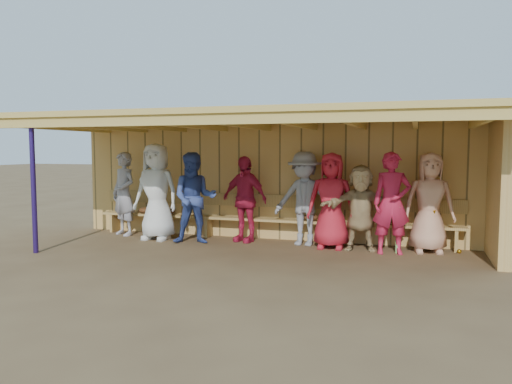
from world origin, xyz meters
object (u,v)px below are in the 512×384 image
(player_e, at_px, (304,199))
(player_g, at_px, (392,203))
(player_c, at_px, (194,198))
(player_h, at_px, (429,203))
(player_a, at_px, (124,194))
(player_d, at_px, (244,199))
(player_extra, at_px, (331,201))
(player_b, at_px, (157,192))
(bench, at_px, (267,214))
(player_f, at_px, (361,208))

(player_e, xyz_separation_m, player_g, (1.65, -0.33, -0.00))
(player_c, height_order, player_h, player_h)
(player_e, bearing_deg, player_a, -173.66)
(player_d, height_order, player_extra, player_extra)
(player_h, relative_size, player_extra, 1.00)
(player_c, height_order, player_g, player_g)
(player_c, bearing_deg, player_a, 149.06)
(player_c, relative_size, player_e, 0.99)
(player_extra, bearing_deg, player_c, -174.65)
(player_d, relative_size, player_extra, 0.96)
(player_a, height_order, player_extra, player_a)
(player_b, bearing_deg, player_extra, 4.79)
(player_extra, height_order, bench, player_extra)
(player_d, bearing_deg, player_b, -153.81)
(player_c, xyz_separation_m, player_extra, (2.64, 0.33, 0.00))
(player_a, relative_size, player_e, 0.99)
(player_c, distance_m, player_g, 3.75)
(player_a, bearing_deg, player_g, 21.81)
(player_d, distance_m, bench, 0.60)
(player_d, distance_m, player_g, 2.90)
(player_a, relative_size, player_g, 0.99)
(player_f, bearing_deg, player_g, -16.16)
(player_b, bearing_deg, player_d, 12.77)
(player_a, height_order, player_d, player_a)
(player_e, bearing_deg, player_b, -168.39)
(player_c, distance_m, player_h, 4.41)
(player_h, height_order, player_extra, player_h)
(player_b, bearing_deg, player_g, 2.03)
(player_d, height_order, player_g, player_g)
(player_b, relative_size, player_extra, 1.10)
(player_h, distance_m, player_extra, 1.75)
(player_c, height_order, player_extra, same)
(player_a, bearing_deg, player_h, 25.06)
(player_a, height_order, player_b, player_b)
(player_b, relative_size, player_e, 1.09)
(player_d, relative_size, player_f, 1.09)
(player_d, distance_m, player_extra, 1.78)
(player_c, bearing_deg, player_g, -16.09)
(player_d, xyz_separation_m, player_g, (2.88, -0.33, 0.05))
(player_g, xyz_separation_m, player_h, (0.64, 0.33, -0.00))
(player_c, xyz_separation_m, player_f, (3.19, 0.27, -0.11))
(player_c, xyz_separation_m, player_g, (3.74, 0.17, 0.01))
(player_e, bearing_deg, player_f, -6.63)
(player_h, bearing_deg, player_d, 170.85)
(player_a, xyz_separation_m, player_e, (3.95, 0.09, 0.01))
(player_g, xyz_separation_m, bench, (-2.48, 0.63, -0.38))
(player_h, height_order, bench, player_h)
(player_c, height_order, player_d, player_c)
(player_b, height_order, bench, player_b)
(player_a, relative_size, player_extra, 1.00)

